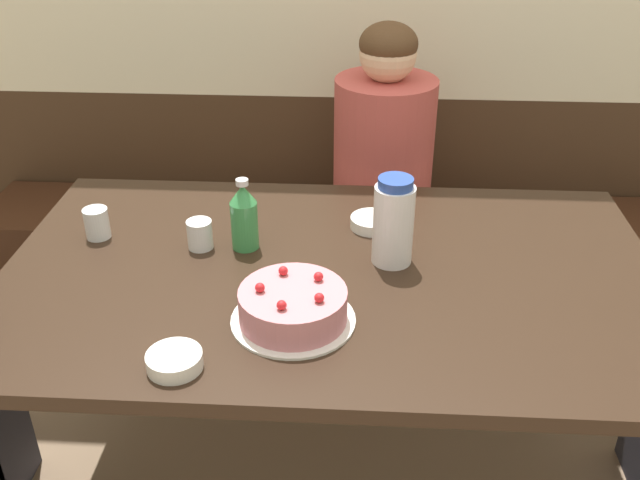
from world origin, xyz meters
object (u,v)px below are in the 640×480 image
bowl_soup_white (175,361)px  soju_bottle (244,216)px  bowl_rice_small (372,222)px  glass_tumbler_short (97,223)px  water_pitcher (393,222)px  bench_seat (340,267)px  birthday_cake (293,306)px  person_pale_blue_shirt (381,208)px  glass_water_tall (200,234)px

bowl_soup_white → soju_bottle: bearing=81.9°
bowl_rice_small → glass_tumbler_short: (-0.68, -0.09, 0.02)m
water_pitcher → bench_seat: bearing=100.3°
soju_bottle → glass_tumbler_short: soju_bottle is taller
birthday_cake → bowl_soup_white: birthday_cake is taller
glass_tumbler_short → person_pale_blue_shirt: 0.97m
soju_bottle → glass_water_tall: bearing=-175.4°
bench_seat → soju_bottle: soju_bottle is taller
bowl_soup_white → glass_water_tall: (-0.04, 0.45, 0.02)m
water_pitcher → glass_tumbler_short: size_ratio=2.77×
soju_bottle → bowl_rice_small: 0.34m
bowl_rice_small → glass_water_tall: glass_water_tall is taller
water_pitcher → bowl_rice_small: bearing=105.6°
bowl_rice_small → glass_water_tall: 0.43m
bench_seat → bowl_rice_small: bowl_rice_small is taller
bowl_rice_small → bench_seat: bearing=98.9°
water_pitcher → person_pale_blue_shirt: size_ratio=0.19×
bench_seat → glass_tumbler_short: bearing=-129.5°
glass_water_tall → person_pale_blue_shirt: size_ratio=0.06×
bowl_rice_small → person_pale_blue_shirt: (0.04, 0.51, -0.22)m
bench_seat → glass_tumbler_short: glass_tumbler_short is taller
water_pitcher → bowl_soup_white: (-0.42, -0.41, -0.09)m
bowl_rice_small → bowl_soup_white: bearing=-123.0°
bowl_soup_white → person_pale_blue_shirt: person_pale_blue_shirt is taller
soju_bottle → glass_water_tall: soju_bottle is taller
soju_bottle → glass_tumbler_short: 0.38m
bench_seat → water_pitcher: water_pitcher is taller
soju_bottle → glass_water_tall: size_ratio=2.53×
soju_bottle → glass_tumbler_short: size_ratio=2.34×
bowl_soup_white → person_pale_blue_shirt: size_ratio=0.09×
bench_seat → water_pitcher: 1.00m
glass_water_tall → glass_tumbler_short: glass_tumbler_short is taller
bowl_rice_small → person_pale_blue_shirt: person_pale_blue_shirt is taller
water_pitcher → bowl_soup_white: water_pitcher is taller
bench_seat → person_pale_blue_shirt: bearing=-39.7°
bench_seat → glass_water_tall: (-0.32, -0.74, 0.54)m
bench_seat → soju_bottle: bearing=-106.0°
glass_water_tall → person_pale_blue_shirt: 0.82m
soju_bottle → bowl_soup_white: size_ratio=1.69×
bowl_soup_white → bowl_rice_small: (0.37, 0.57, -0.00)m
birthday_cake → bowl_rice_small: size_ratio=2.34×
bench_seat → person_pale_blue_shirt: person_pale_blue_shirt is taller
bowl_soup_white → person_pale_blue_shirt: 1.18m
birthday_cake → soju_bottle: 0.33m
bowl_rice_small → water_pitcher: bearing=-74.4°
glass_water_tall → bowl_rice_small: bearing=16.8°
glass_water_tall → water_pitcher: bearing=-4.5°
birthday_cake → glass_water_tall: size_ratio=3.64×
bowl_rice_small → glass_tumbler_short: glass_tumbler_short is taller
water_pitcher → soju_bottle: 0.36m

